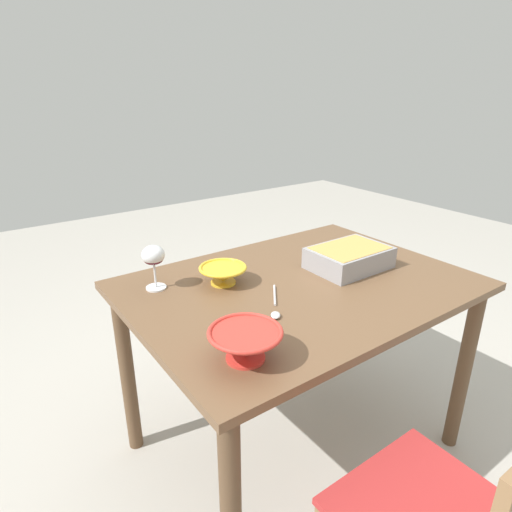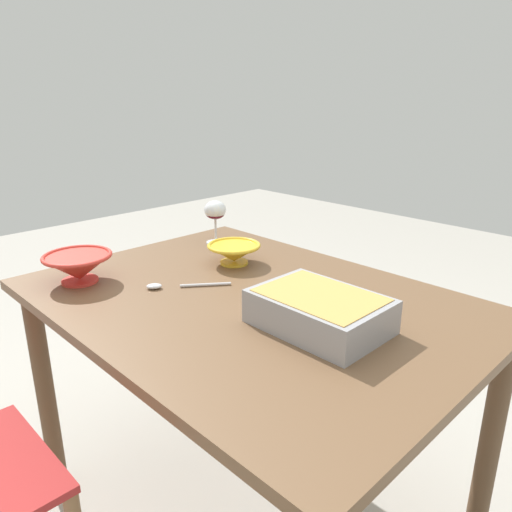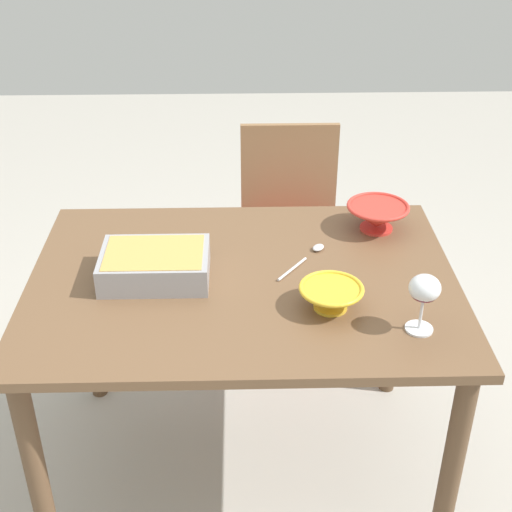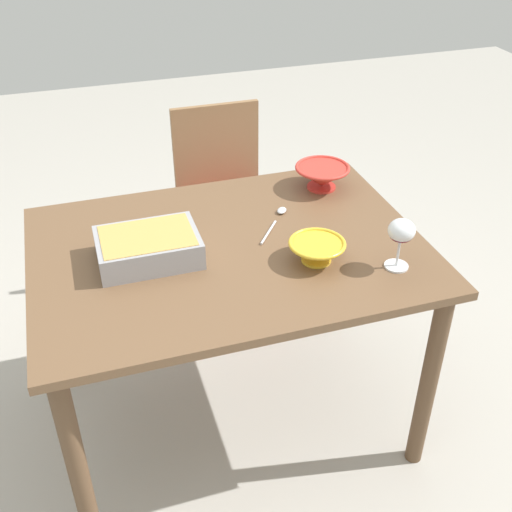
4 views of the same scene
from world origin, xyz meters
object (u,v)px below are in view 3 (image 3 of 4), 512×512
object	(u,v)px
dining_table	(243,308)
serving_spoon	(310,254)
chair	(290,227)
casserole_dish	(155,264)
wine_glass	(424,291)
mixing_bowl	(331,296)
small_bowl	(377,216)

from	to	relation	value
dining_table	serving_spoon	world-z (taller)	serving_spoon
dining_table	chair	world-z (taller)	chair
dining_table	casserole_dish	world-z (taller)	casserole_dish
dining_table	wine_glass	distance (m)	0.56
chair	mixing_bowl	size ratio (longest dim) A/B	5.07
dining_table	chair	distance (m)	0.84
small_bowl	mixing_bowl	bearing A→B (deg)	-114.43
wine_glass	casserole_dish	xyz separation A→B (m)	(-0.70, 0.27, -0.07)
casserole_dish	small_bowl	world-z (taller)	small_bowl
casserole_dish	small_bowl	distance (m)	0.73
wine_glass	mixing_bowl	xyz separation A→B (m)	(-0.22, 0.10, -0.08)
dining_table	mixing_bowl	distance (m)	0.31
dining_table	casserole_dish	size ratio (longest dim) A/B	4.02
dining_table	serving_spoon	distance (m)	0.26
casserole_dish	mixing_bowl	bearing A→B (deg)	-18.63
chair	mixing_bowl	distance (m)	1.00
wine_glass	mixing_bowl	bearing A→B (deg)	154.39
chair	serving_spoon	size ratio (longest dim) A/B	4.32
mixing_bowl	serving_spoon	xyz separation A→B (m)	(-0.03, 0.27, -0.03)
dining_table	mixing_bowl	size ratio (longest dim) A/B	7.03
chair	serving_spoon	world-z (taller)	chair
casserole_dish	mixing_bowl	xyz separation A→B (m)	(0.48, -0.16, -0.01)
wine_glass	casserole_dish	distance (m)	0.75
casserole_dish	wine_glass	bearing A→B (deg)	-20.86
casserole_dish	mixing_bowl	distance (m)	0.51
chair	wine_glass	xyz separation A→B (m)	(0.25, -1.06, 0.39)
casserole_dish	serving_spoon	bearing A→B (deg)	13.29
wine_glass	serving_spoon	world-z (taller)	wine_glass
mixing_bowl	serving_spoon	bearing A→B (deg)	96.57
chair	wine_glass	size ratio (longest dim) A/B	5.45
small_bowl	dining_table	bearing A→B (deg)	-147.09
dining_table	mixing_bowl	bearing A→B (deg)	-33.87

